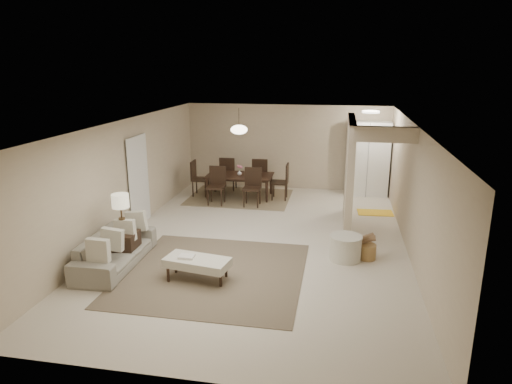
% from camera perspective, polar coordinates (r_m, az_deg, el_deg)
% --- Properties ---
extents(floor, '(9.00, 9.00, 0.00)m').
position_cam_1_polar(floor, '(9.74, 0.55, -6.21)').
color(floor, beige).
rests_on(floor, ground).
extents(ceiling, '(9.00, 9.00, 0.00)m').
position_cam_1_polar(ceiling, '(9.11, 0.59, 8.55)').
color(ceiling, white).
rests_on(ceiling, back_wall).
extents(back_wall, '(6.00, 0.00, 6.00)m').
position_cam_1_polar(back_wall, '(13.70, 3.84, 5.64)').
color(back_wall, '#C1AD92').
rests_on(back_wall, floor).
extents(left_wall, '(0.00, 9.00, 9.00)m').
position_cam_1_polar(left_wall, '(10.28, -16.14, 1.66)').
color(left_wall, '#C1AD92').
rests_on(left_wall, floor).
extents(right_wall, '(0.00, 9.00, 9.00)m').
position_cam_1_polar(right_wall, '(9.33, 19.03, 0.01)').
color(right_wall, '#C1AD92').
rests_on(right_wall, floor).
extents(partition, '(0.15, 2.50, 2.50)m').
position_cam_1_polar(partition, '(10.43, 11.57, 2.16)').
color(partition, '#C1AD92').
rests_on(partition, floor).
extents(doorway, '(0.04, 0.90, 2.04)m').
position_cam_1_polar(doorway, '(10.85, -14.51, 1.24)').
color(doorway, black).
rests_on(doorway, floor).
extents(pantry_cabinet, '(1.20, 0.55, 2.10)m').
position_cam_1_polar(pantry_cabinet, '(13.33, 13.75, 4.06)').
color(pantry_cabinet, white).
rests_on(pantry_cabinet, floor).
extents(flush_light, '(0.44, 0.44, 0.05)m').
position_cam_1_polar(flush_light, '(12.18, 14.16, 9.70)').
color(flush_light, white).
rests_on(flush_light, ceiling).
extents(living_rug, '(3.20, 3.20, 0.01)m').
position_cam_1_polar(living_rug, '(8.38, -5.34, -10.02)').
color(living_rug, brown).
rests_on(living_rug, floor).
extents(sofa, '(2.10, 0.87, 0.61)m').
position_cam_1_polar(sofa, '(8.93, -17.18, -6.94)').
color(sofa, gray).
rests_on(sofa, floor).
extents(ottoman_bench, '(1.19, 0.69, 0.40)m').
position_cam_1_polar(ottoman_bench, '(8.04, -7.37, -8.76)').
color(ottoman_bench, beige).
rests_on(ottoman_bench, living_rug).
extents(side_table, '(0.53, 0.53, 0.56)m').
position_cam_1_polar(side_table, '(9.12, -16.16, -6.54)').
color(side_table, black).
rests_on(side_table, floor).
extents(table_lamp, '(0.32, 0.32, 0.76)m').
position_cam_1_polar(table_lamp, '(8.85, -16.57, -1.49)').
color(table_lamp, '#4B3720').
rests_on(table_lamp, side_table).
extents(round_pouf, '(0.62, 0.62, 0.48)m').
position_cam_1_polar(round_pouf, '(8.96, 11.14, -6.87)').
color(round_pouf, beige).
rests_on(round_pouf, floor).
extents(wicker_basket, '(0.39, 0.39, 0.29)m').
position_cam_1_polar(wicker_basket, '(9.13, 13.71, -7.25)').
color(wicker_basket, olive).
rests_on(wicker_basket, floor).
extents(dining_rug, '(2.80, 2.10, 0.01)m').
position_cam_1_polar(dining_rug, '(12.90, -2.05, -0.65)').
color(dining_rug, '#7B684C').
rests_on(dining_rug, floor).
extents(dining_table, '(1.86, 1.06, 0.65)m').
position_cam_1_polar(dining_table, '(12.82, -2.06, 0.71)').
color(dining_table, black).
rests_on(dining_table, dining_rug).
extents(dining_chairs, '(2.72, 1.98, 1.01)m').
position_cam_1_polar(dining_chairs, '(12.77, -2.07, 1.50)').
color(dining_chairs, black).
rests_on(dining_chairs, dining_rug).
extents(vase, '(0.17, 0.17, 0.14)m').
position_cam_1_polar(vase, '(12.72, -2.08, 2.41)').
color(vase, white).
rests_on(vase, dining_table).
extents(yellow_mat, '(0.91, 0.59, 0.01)m').
position_cam_1_polar(yellow_mat, '(11.95, 14.67, -2.51)').
color(yellow_mat, yellow).
rests_on(yellow_mat, floor).
extents(pendant_light, '(0.46, 0.46, 0.71)m').
position_cam_1_polar(pendant_light, '(12.50, -2.14, 7.80)').
color(pendant_light, '#4B3720').
rests_on(pendant_light, ceiling).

